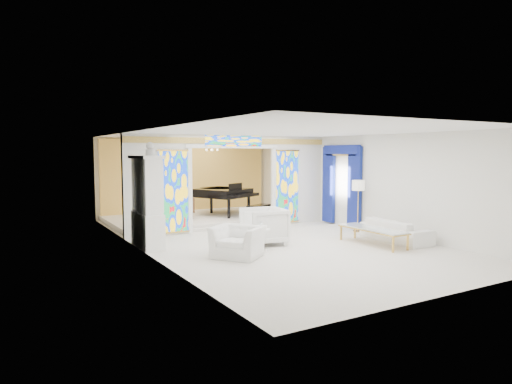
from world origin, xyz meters
TOP-DOWN VIEW (x-y plane):
  - floor at (0.00, 0.00)m, footprint 12.00×12.00m
  - ceiling at (0.00, 0.00)m, footprint 7.00×12.00m
  - wall_back at (0.00, 6.00)m, footprint 7.00×0.02m
  - wall_front at (0.00, -6.00)m, footprint 7.00×0.02m
  - wall_left at (-3.50, 0.00)m, footprint 0.02×12.00m
  - wall_right at (3.50, 0.00)m, footprint 0.02×12.00m
  - partition_wall at (0.00, 2.00)m, footprint 7.00×0.22m
  - stained_glass_left at (-2.03, 1.89)m, footprint 0.90×0.04m
  - stained_glass_right at (2.03, 1.89)m, footprint 0.90×0.04m
  - stained_glass_transom at (0.00, 1.89)m, footprint 2.00×0.04m
  - alcove_platform at (0.00, 4.10)m, footprint 6.80×3.80m
  - gold_curtain_back at (0.00, 5.88)m, footprint 6.70×0.10m
  - chandelier at (0.20, 4.00)m, footprint 0.48×0.48m
  - blue_drapes at (3.40, 0.70)m, footprint 0.14×1.85m
  - china_cabinet at (-3.22, 0.60)m, footprint 0.56×1.46m
  - armchair_left at (-1.72, -1.61)m, footprint 1.46×1.48m
  - armchair_right at (-0.43, -0.65)m, footprint 1.23×1.21m
  - sofa at (2.95, -2.13)m, footprint 0.94×2.14m
  - side_table at (-0.92, -1.34)m, footprint 0.59×0.59m
  - vase at (-0.92, -1.34)m, footprint 0.19×0.19m
  - coffee_table at (2.03, -2.18)m, footprint 0.65×2.04m
  - floor_lamp at (3.11, -0.44)m, footprint 0.44×0.44m
  - grand_piano at (0.68, 4.10)m, footprint 2.24×3.32m
  - tv_console at (-0.97, 3.69)m, footprint 0.71×0.58m

SIDE VIEW (x-z plane):
  - floor at x=0.00m, z-range 0.00..0.00m
  - alcove_platform at x=0.00m, z-range 0.00..0.18m
  - sofa at x=2.95m, z-range 0.00..0.61m
  - armchair_left at x=-1.72m, z-range 0.00..0.73m
  - side_table at x=-0.92m, z-range 0.09..0.64m
  - coffee_table at x=2.03m, z-range 0.19..0.64m
  - armchair_right at x=-0.43m, z-range 0.00..0.99m
  - tv_console at x=-0.97m, z-range 0.29..1.00m
  - vase at x=-0.92m, z-range 0.56..0.74m
  - grand_piano at x=0.68m, z-range 0.39..1.57m
  - china_cabinet at x=-3.22m, z-range -0.19..2.53m
  - stained_glass_left at x=-2.03m, z-range 0.10..2.50m
  - stained_glass_right at x=2.03m, z-range 0.10..2.50m
  - floor_lamp at x=3.11m, z-range 0.57..2.17m
  - wall_back at x=0.00m, z-range 0.00..3.00m
  - wall_front at x=0.00m, z-range 0.00..3.00m
  - wall_left at x=-3.50m, z-range 0.00..3.00m
  - wall_right at x=3.50m, z-range 0.00..3.00m
  - gold_curtain_back at x=0.00m, z-range 0.05..2.95m
  - blue_drapes at x=3.40m, z-range 0.25..2.90m
  - partition_wall at x=0.00m, z-range 0.15..3.15m
  - chandelier at x=0.20m, z-range 2.40..2.70m
  - stained_glass_transom at x=0.00m, z-range 2.65..2.99m
  - ceiling at x=0.00m, z-range 2.99..3.01m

